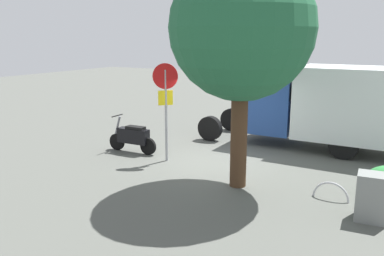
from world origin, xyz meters
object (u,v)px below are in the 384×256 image
at_px(street_tree, 242,29).
at_px(utility_cabinet, 372,197).
at_px(box_truck_near, 333,104).
at_px(bike_rack_hoop, 330,199).
at_px(motorcycle, 133,137).
at_px(stop_sign, 166,97).

relative_size(street_tree, utility_cabinet, 5.65).
distance_m(box_truck_near, bike_rack_hoop, 4.82).
relative_size(motorcycle, street_tree, 0.32).
relative_size(box_truck_near, stop_sign, 2.56).
xyz_separation_m(stop_sign, utility_cabinet, (-5.95, 1.37, -1.48)).
height_order(box_truck_near, street_tree, street_tree).
bearing_deg(motorcycle, stop_sign, 169.19).
bearing_deg(stop_sign, motorcycle, -8.93).
height_order(box_truck_near, motorcycle, box_truck_near).
bearing_deg(stop_sign, box_truck_near, -136.86).
bearing_deg(stop_sign, street_tree, 162.14).
distance_m(street_tree, utility_cabinet, 4.68).
height_order(motorcycle, stop_sign, stop_sign).
distance_m(utility_cabinet, bike_rack_hoop, 1.30).
bearing_deg(street_tree, box_truck_near, -105.81).
xyz_separation_m(box_truck_near, street_tree, (1.34, 4.72, 2.34)).
height_order(motorcycle, utility_cabinet, motorcycle).
bearing_deg(street_tree, stop_sign, -17.86).
bearing_deg(street_tree, utility_cabinet, 171.42).
xyz_separation_m(motorcycle, bike_rack_hoop, (-6.46, 0.86, -0.52)).
height_order(stop_sign, bike_rack_hoop, stop_sign).
bearing_deg(utility_cabinet, box_truck_near, -70.42).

